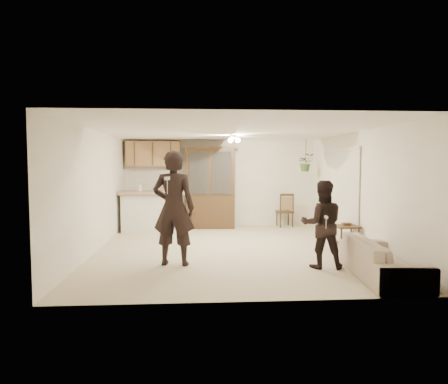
{
  "coord_description": "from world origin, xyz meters",
  "views": [
    {
      "loc": [
        -0.65,
        -8.35,
        1.81
      ],
      "look_at": [
        -0.07,
        0.4,
        1.19
      ],
      "focal_mm": 32.0,
      "sensor_mm": 36.0,
      "label": 1
    }
  ],
  "objects": [
    {
      "name": "chair_hutch_right",
      "position": [
        1.86,
        2.97,
        0.27
      ],
      "size": [
        0.47,
        0.47,
        0.97
      ],
      "rotation": [
        0.0,
        0.0,
        3.25
      ],
      "color": "#312012",
      "rests_on": "floor"
    },
    {
      "name": "wall_back",
      "position": [
        0.0,
        3.25,
        1.25
      ],
      "size": [
        5.5,
        0.02,
        2.5
      ],
      "primitive_type": "cube",
      "color": "white",
      "rests_on": "ground"
    },
    {
      "name": "wall_front",
      "position": [
        0.0,
        -3.25,
        1.25
      ],
      "size": [
        5.5,
        0.02,
        2.5
      ],
      "primitive_type": "cube",
      "color": "white",
      "rests_on": "ground"
    },
    {
      "name": "sofa",
      "position": [
        2.27,
        -2.25,
        0.37
      ],
      "size": [
        0.89,
        1.93,
        0.73
      ],
      "primitive_type": "imported",
      "rotation": [
        0.0,
        0.0,
        1.48
      ],
      "color": "beige",
      "rests_on": "floor"
    },
    {
      "name": "upper_cabinets",
      "position": [
        -1.9,
        3.07,
        2.1
      ],
      "size": [
        1.5,
        0.34,
        0.7
      ],
      "primitive_type": "cube",
      "color": "olive",
      "rests_on": "wall_back"
    },
    {
      "name": "controller_child",
      "position": [
        1.46,
        -1.96,
        0.94
      ],
      "size": [
        0.06,
        0.14,
        0.04
      ],
      "primitive_type": "cube",
      "rotation": [
        0.0,
        0.0,
        3.01
      ],
      "color": "white",
      "rests_on": "child"
    },
    {
      "name": "side_table",
      "position": [
        2.47,
        -0.22,
        0.27
      ],
      "size": [
        0.5,
        0.5,
        0.58
      ],
      "rotation": [
        0.0,
        0.0,
        0.05
      ],
      "color": "#312012",
      "rests_on": "floor"
    },
    {
      "name": "chair_bar",
      "position": [
        -2.11,
        2.62,
        0.3
      ],
      "size": [
        0.49,
        0.49,
        1.05
      ],
      "rotation": [
        0.0,
        0.0,
        0.05
      ],
      "color": "#312012",
      "rests_on": "floor"
    },
    {
      "name": "wall_left",
      "position": [
        -2.75,
        0.0,
        1.25
      ],
      "size": [
        0.02,
        6.5,
        2.5
      ],
      "primitive_type": "cube",
      "color": "white",
      "rests_on": "ground"
    },
    {
      "name": "wall_right",
      "position": [
        2.75,
        0.0,
        1.25
      ],
      "size": [
        0.02,
        6.5,
        2.5
      ],
      "primitive_type": "cube",
      "color": "white",
      "rests_on": "ground"
    },
    {
      "name": "ceiling_fixture",
      "position": [
        0.2,
        1.2,
        2.4
      ],
      "size": [
        0.36,
        0.36,
        0.2
      ],
      "primitive_type": null,
      "color": "#FFE3BF",
      "rests_on": "ceiling"
    },
    {
      "name": "child",
      "position": [
        1.51,
        -1.6,
        0.68
      ],
      "size": [
        0.72,
        0.59,
        1.35
      ],
      "primitive_type": "imported",
      "rotation": [
        0.0,
        0.0,
        3.01
      ],
      "color": "black",
      "rests_on": "floor"
    },
    {
      "name": "vertical_blinds",
      "position": [
        2.71,
        0.9,
        1.1
      ],
      "size": [
        0.06,
        2.3,
        2.1
      ],
      "primitive_type": null,
      "color": "silver",
      "rests_on": "wall_right"
    },
    {
      "name": "floor",
      "position": [
        0.0,
        0.0,
        0.0
      ],
      "size": [
        6.5,
        6.5,
        0.0
      ],
      "primitive_type": "plane",
      "color": "beige",
      "rests_on": "ground"
    },
    {
      "name": "controller_adult",
      "position": [
        -1.15,
        -1.72,
        1.57
      ],
      "size": [
        0.08,
        0.18,
        0.05
      ],
      "primitive_type": "cube",
      "rotation": [
        0.0,
        0.0,
        2.99
      ],
      "color": "white",
      "rests_on": "adult"
    },
    {
      "name": "chair_hutch_left",
      "position": [
        -0.86,
        2.89,
        0.29
      ],
      "size": [
        0.63,
        0.63,
        1.03
      ],
      "rotation": [
        0.0,
        0.0,
        -0.56
      ],
      "color": "#312012",
      "rests_on": "floor"
    },
    {
      "name": "china_hutch",
      "position": [
        -0.29,
        2.9,
        1.13
      ],
      "size": [
        1.48,
        0.64,
        2.3
      ],
      "rotation": [
        0.0,
        0.0,
        -0.05
      ],
      "color": "#312012",
      "rests_on": "floor"
    },
    {
      "name": "bar_top",
      "position": [
        -1.85,
        2.35,
        1.05
      ],
      "size": [
        1.75,
        0.7,
        0.08
      ],
      "primitive_type": "cube",
      "color": "#9F855F",
      "rests_on": "breakfast_bar"
    },
    {
      "name": "adult",
      "position": [
        -1.08,
        -1.25,
        0.9
      ],
      "size": [
        0.71,
        0.53,
        1.8
      ],
      "primitive_type": "imported",
      "rotation": [
        0.0,
        0.0,
        2.99
      ],
      "color": "black",
      "rests_on": "floor"
    },
    {
      "name": "ceiling",
      "position": [
        0.0,
        0.0,
        2.5
      ],
      "size": [
        5.5,
        6.5,
        0.02
      ],
      "primitive_type": "cube",
      "color": "white",
      "rests_on": "wall_back"
    },
    {
      "name": "plant_cord",
      "position": [
        2.3,
        2.4,
        2.17
      ],
      "size": [
        0.01,
        0.01,
        0.65
      ],
      "primitive_type": "cylinder",
      "color": "black",
      "rests_on": "ceiling"
    },
    {
      "name": "breakfast_bar",
      "position": [
        -1.85,
        2.35,
        0.5
      ],
      "size": [
        1.6,
        0.55,
        1.0
      ],
      "primitive_type": "cube",
      "color": "white",
      "rests_on": "floor"
    },
    {
      "name": "hanging_plant",
      "position": [
        2.3,
        2.4,
        1.85
      ],
      "size": [
        0.43,
        0.37,
        0.48
      ],
      "primitive_type": "imported",
      "color": "#2F5321",
      "rests_on": "ceiling"
    }
  ]
}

